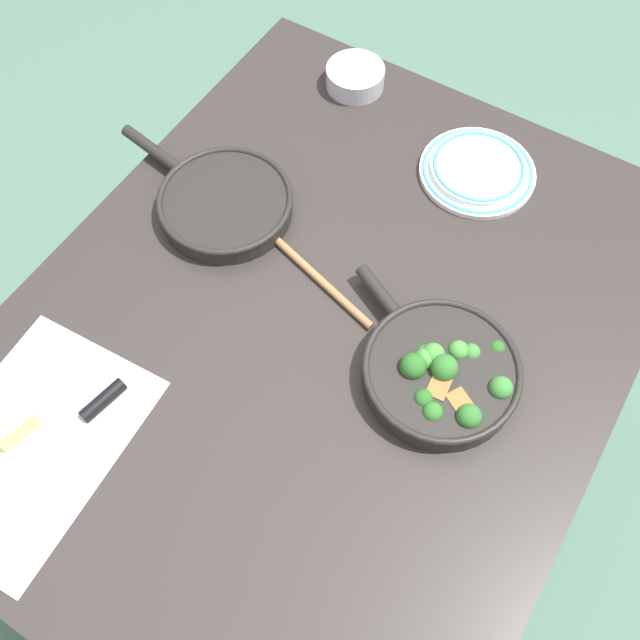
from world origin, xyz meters
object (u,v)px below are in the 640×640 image
(wooden_spoon, at_px, (282,245))
(cheese_block, at_px, (8,419))
(skillet_broccoli, at_px, (441,372))
(skillet_eggs, at_px, (224,203))
(dinner_plate_stack, at_px, (478,170))
(grater_knife, at_px, (81,420))
(prep_bowl_steel, at_px, (355,77))

(wooden_spoon, relative_size, cheese_block, 4.45)
(skillet_broccoli, height_order, skillet_eggs, skillet_broccoli)
(wooden_spoon, bearing_deg, dinner_plate_stack, -107.59)
(skillet_broccoli, xyz_separation_m, dinner_plate_stack, (-0.45, -0.14, -0.02))
(dinner_plate_stack, bearing_deg, grater_knife, -21.22)
(cheese_block, bearing_deg, grater_knife, 123.75)
(skillet_broccoli, xyz_separation_m, prep_bowl_steel, (-0.53, -0.48, -0.01))
(dinner_plate_stack, relative_size, prep_bowl_steel, 1.84)
(skillet_broccoli, bearing_deg, prep_bowl_steel, -21.90)
(skillet_eggs, bearing_deg, cheese_block, 95.28)
(skillet_eggs, bearing_deg, skillet_broccoli, 177.91)
(skillet_broccoli, relative_size, grater_knife, 1.40)
(grater_knife, relative_size, dinner_plate_stack, 1.09)
(skillet_eggs, relative_size, prep_bowl_steel, 3.28)
(skillet_eggs, xyz_separation_m, grater_knife, (0.48, 0.06, -0.01))
(skillet_broccoli, relative_size, prep_bowl_steel, 2.80)
(wooden_spoon, bearing_deg, prep_bowl_steel, -61.35)
(cheese_block, relative_size, dinner_plate_stack, 0.37)
(cheese_block, height_order, dinner_plate_stack, cheese_block)
(skillet_eggs, height_order, grater_knife, skillet_eggs)
(wooden_spoon, xyz_separation_m, cheese_block, (0.53, -0.18, 0.01))
(skillet_broccoli, distance_m, wooden_spoon, 0.39)
(grater_knife, bearing_deg, skillet_eggs, -162.99)
(grater_knife, bearing_deg, prep_bowl_steel, -168.68)
(dinner_plate_stack, height_order, prep_bowl_steel, prep_bowl_steel)
(skillet_broccoli, bearing_deg, cheese_block, 64.53)
(prep_bowl_steel, bearing_deg, grater_knife, 1.02)
(wooden_spoon, distance_m, prep_bowl_steel, 0.46)
(skillet_broccoli, distance_m, skillet_eggs, 0.53)
(grater_knife, distance_m, cheese_block, 0.11)
(skillet_eggs, distance_m, wooden_spoon, 0.15)
(skillet_eggs, xyz_separation_m, cheese_block, (0.55, -0.04, -0.00))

